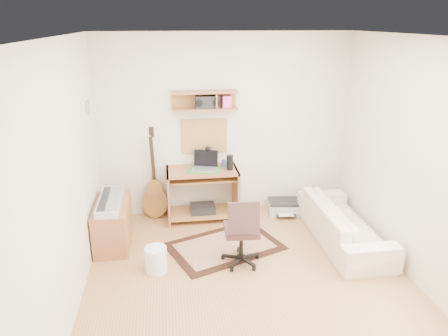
{
  "coord_description": "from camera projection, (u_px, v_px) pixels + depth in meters",
  "views": [
    {
      "loc": [
        -0.84,
        -3.83,
        2.74
      ],
      "look_at": [
        -0.15,
        1.05,
        1.0
      ],
      "focal_mm": 33.75,
      "sensor_mm": 36.0,
      "label": 1
    }
  ],
  "objects": [
    {
      "name": "rug",
      "position": [
        225.0,
        246.0,
        5.38
      ],
      "size": [
        1.59,
        1.34,
        0.02
      ],
      "primitive_type": "cube",
      "rotation": [
        0.0,
        0.0,
        0.38
      ],
      "color": "#CFB38B",
      "rests_on": "floor"
    },
    {
      "name": "desk_lamp",
      "position": [
        211.0,
        156.0,
        6.01
      ],
      "size": [
        0.1,
        0.1,
        0.31
      ],
      "primitive_type": null,
      "color": "black",
      "rests_on": "desk"
    },
    {
      "name": "speaker",
      "position": [
        230.0,
        162.0,
        5.88
      ],
      "size": [
        0.1,
        0.1,
        0.21
      ],
      "primitive_type": "cylinder",
      "color": "black",
      "rests_on": "desk"
    },
    {
      "name": "laptop",
      "position": [
        205.0,
        161.0,
        5.86
      ],
      "size": [
        0.42,
        0.42,
        0.26
      ],
      "primitive_type": null,
      "rotation": [
        0.0,
        0.0,
        -0.27
      ],
      "color": "silver",
      "rests_on": "desk"
    },
    {
      "name": "back_wall",
      "position": [
        225.0,
        126.0,
        6.04
      ],
      "size": [
        3.6,
        0.01,
        2.6
      ],
      "primitive_type": "cube",
      "color": "beige",
      "rests_on": "ground"
    },
    {
      "name": "wall_photo",
      "position": [
        88.0,
        107.0,
        5.19
      ],
      "size": [
        0.02,
        0.2,
        0.15
      ],
      "primitive_type": "cube",
      "color": "#4C8CBF",
      "rests_on": "left_wall"
    },
    {
      "name": "task_chair",
      "position": [
        241.0,
        230.0,
        4.89
      ],
      "size": [
        0.47,
        0.47,
        0.87
      ],
      "primitive_type": null,
      "rotation": [
        0.0,
        0.0,
        -0.06
      ],
      "color": "#3B2723",
      "rests_on": "floor"
    },
    {
      "name": "pencil_cup",
      "position": [
        224.0,
        163.0,
        6.03
      ],
      "size": [
        0.07,
        0.07,
        0.1
      ],
      "primitive_type": "cylinder",
      "color": "#2F4F8F",
      "rests_on": "desk"
    },
    {
      "name": "sofa",
      "position": [
        344.0,
        217.0,
        5.41
      ],
      "size": [
        0.52,
        1.77,
        0.69
      ],
      "primitive_type": "imported",
      "rotation": [
        0.0,
        0.0,
        1.57
      ],
      "color": "beige",
      "rests_on": "floor"
    },
    {
      "name": "boombox",
      "position": [
        207.0,
        102.0,
        5.75
      ],
      "size": [
        0.32,
        0.15,
        0.17
      ],
      "primitive_type": "cube",
      "color": "black",
      "rests_on": "wall_shelf"
    },
    {
      "name": "wall_shelf",
      "position": [
        205.0,
        100.0,
        5.74
      ],
      "size": [
        0.9,
        0.25,
        0.26
      ],
      "primitive_type": "cube",
      "color": "#A25F39",
      "rests_on": "back_wall"
    },
    {
      "name": "guitar",
      "position": [
        154.0,
        174.0,
        5.98
      ],
      "size": [
        0.38,
        0.26,
        1.34
      ],
      "primitive_type": null,
      "rotation": [
        0.0,
        0.0,
        -0.12
      ],
      "color": "#9B662F",
      "rests_on": "floor"
    },
    {
      "name": "floor",
      "position": [
        251.0,
        285.0,
        4.6
      ],
      "size": [
        3.6,
        4.0,
        0.01
      ],
      "primitive_type": "cube",
      "color": "#B67F4C",
      "rests_on": "ground"
    },
    {
      "name": "cabinet",
      "position": [
        112.0,
        223.0,
        5.39
      ],
      "size": [
        0.4,
        0.9,
        0.55
      ],
      "primitive_type": "cube",
      "color": "#A25F39",
      "rests_on": "floor"
    },
    {
      "name": "left_wall",
      "position": [
        65.0,
        183.0,
        3.93
      ],
      "size": [
        0.01,
        4.0,
        2.6
      ],
      "primitive_type": "cube",
      "color": "beige",
      "rests_on": "ground"
    },
    {
      "name": "waste_basket",
      "position": [
        156.0,
        260.0,
        4.81
      ],
      "size": [
        0.28,
        0.28,
        0.3
      ],
      "primitive_type": "cylinder",
      "rotation": [
        0.0,
        0.0,
        -0.11
      ],
      "color": "white",
      "rests_on": "floor"
    },
    {
      "name": "desk",
      "position": [
        203.0,
        194.0,
        6.04
      ],
      "size": [
        1.0,
        0.55,
        0.75
      ],
      "primitive_type": null,
      "color": "#A25F39",
      "rests_on": "floor"
    },
    {
      "name": "cork_board",
      "position": [
        205.0,
        136.0,
        6.02
      ],
      "size": [
        0.64,
        0.03,
        0.49
      ],
      "primitive_type": "cube",
      "color": "#A88354",
      "rests_on": "back_wall"
    },
    {
      "name": "printer",
      "position": [
        284.0,
        207.0,
        6.32
      ],
      "size": [
        0.5,
        0.41,
        0.18
      ],
      "primitive_type": "cube",
      "rotation": [
        0.0,
        0.0,
        -0.11
      ],
      "color": "#A5A8AA",
      "rests_on": "floor"
    },
    {
      "name": "music_keyboard",
      "position": [
        110.0,
        201.0,
        5.29
      ],
      "size": [
        0.27,
        0.87,
        0.08
      ],
      "primitive_type": "cube",
      "color": "#B2B5BA",
      "rests_on": "cabinet"
    },
    {
      "name": "ceiling",
      "position": [
        257.0,
        36.0,
        3.73
      ],
      "size": [
        3.6,
        4.0,
        0.01
      ],
      "primitive_type": "cube",
      "color": "white",
      "rests_on": "ground"
    },
    {
      "name": "right_wall",
      "position": [
        423.0,
        165.0,
        4.4
      ],
      "size": [
        0.01,
        4.0,
        2.6
      ],
      "primitive_type": "cube",
      "color": "beige",
      "rests_on": "ground"
    }
  ]
}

